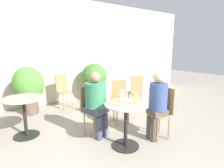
{
  "coord_description": "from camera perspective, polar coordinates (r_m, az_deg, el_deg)",
  "views": [
    {
      "loc": [
        -1.44,
        -1.88,
        1.55
      ],
      "look_at": [
        0.16,
        0.58,
        0.97
      ],
      "focal_mm": 28.0,
      "sensor_mm": 36.0,
      "label": 1
    }
  ],
  "objects": [
    {
      "name": "bistro_chair_5",
      "position": [
        4.54,
        7.8,
        -1.81
      ],
      "size": [
        0.41,
        0.42,
        0.9
      ],
      "rotation": [
        0.0,
        0.0,
        2.8
      ],
      "color": "#997F56",
      "rests_on": "ground_plane"
    },
    {
      "name": "bistro_chair_0",
      "position": [
        3.22,
        16.5,
        -7.63
      ],
      "size": [
        0.4,
        0.38,
        0.9
      ],
      "rotation": [
        0.0,
        0.0,
        -1.72
      ],
      "color": "#997F56",
      "rests_on": "ground_plane"
    },
    {
      "name": "seated_person_1",
      "position": [
        3.09,
        -5.18,
        -4.98
      ],
      "size": [
        0.43,
        0.45,
        1.17
      ],
      "rotation": [
        0.0,
        0.0,
        0.38
      ],
      "color": "#42475B",
      "rests_on": "ground_plane"
    },
    {
      "name": "ground_plane",
      "position": [
        2.83,
        3.98,
        -22.04
      ],
      "size": [
        20.0,
        20.0,
        0.0
      ],
      "primitive_type": "plane",
      "color": "gray"
    },
    {
      "name": "bistro_chair_1",
      "position": [
        3.23,
        -7.15,
        -7.17
      ],
      "size": [
        0.41,
        0.42,
        0.9
      ],
      "rotation": [
        0.0,
        0.0,
        0.38
      ],
      "color": "#997F56",
      "rests_on": "ground_plane"
    },
    {
      "name": "storefront_wall",
      "position": [
        5.31,
        -17.56,
        10.14
      ],
      "size": [
        10.0,
        0.06,
        3.0
      ],
      "color": "beige",
      "rests_on": "ground_plane"
    },
    {
      "name": "bistro_chair_2",
      "position": [
        3.75,
        2.61,
        -4.48
      ],
      "size": [
        0.41,
        0.42,
        0.9
      ],
      "rotation": [
        0.0,
        0.0,
        5.94
      ],
      "color": "#997F56",
      "rests_on": "ground_plane"
    },
    {
      "name": "beer_glass_2",
      "position": [
        2.71,
        7.51,
        -4.65
      ],
      "size": [
        0.06,
        0.06,
        0.19
      ],
      "color": "#DBC65B",
      "rests_on": "cafe_table_near"
    },
    {
      "name": "bistro_chair_4",
      "position": [
        4.86,
        -15.67,
        -1.27
      ],
      "size": [
        0.39,
        0.41,
        0.9
      ],
      "rotation": [
        0.0,
        0.0,
        0.22
      ],
      "color": "#997F56",
      "rests_on": "ground_plane"
    },
    {
      "name": "cafe_table_near",
      "position": [
        2.81,
        4.52,
        -10.69
      ],
      "size": [
        0.67,
        0.67,
        0.72
      ],
      "color": "black",
      "rests_on": "ground_plane"
    },
    {
      "name": "beer_glass_0",
      "position": [
        2.83,
        3.26,
        -3.89
      ],
      "size": [
        0.07,
        0.07,
        0.19
      ],
      "color": "silver",
      "rests_on": "cafe_table_near"
    },
    {
      "name": "beer_glass_1",
      "position": [
        2.61,
        2.89,
        -5.24
      ],
      "size": [
        0.06,
        0.06,
        0.19
      ],
      "color": "beige",
      "rests_on": "cafe_table_near"
    },
    {
      "name": "cafe_table_far",
      "position": [
        3.49,
        -26.77,
        -7.32
      ],
      "size": [
        0.69,
        0.69,
        0.72
      ],
      "color": "black",
      "rests_on": "ground_plane"
    },
    {
      "name": "seated_person_0",
      "position": [
        3.07,
        14.66,
        -4.76
      ],
      "size": [
        0.33,
        0.31,
        1.2
      ],
      "rotation": [
        0.0,
        0.0,
        4.57
      ],
      "color": "brown",
      "rests_on": "ground_plane"
    },
    {
      "name": "potted_plant_1",
      "position": [
        5.27,
        -5.8,
        1.93
      ],
      "size": [
        0.75,
        0.75,
        1.14
      ],
      "color": "#47423D",
      "rests_on": "ground_plane"
    },
    {
      "name": "potted_plant_0",
      "position": [
        4.62,
        -25.61,
        -0.7
      ],
      "size": [
        0.71,
        0.71,
        1.16
      ],
      "color": "brown",
      "rests_on": "ground_plane"
    }
  ]
}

